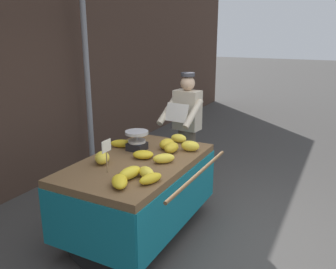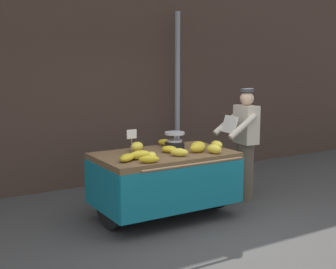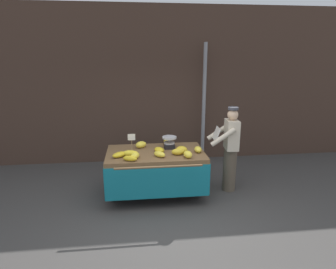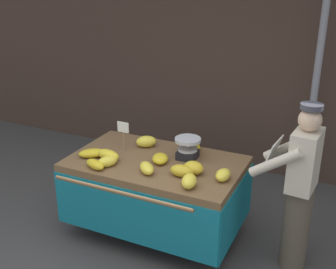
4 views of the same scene
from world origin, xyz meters
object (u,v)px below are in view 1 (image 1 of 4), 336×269
(banana_bunch_0, at_px, (179,138))
(banana_bunch_1, at_px, (120,181))
(banana_bunch_9, at_px, (146,173))
(banana_bunch_2, at_px, (151,179))
(banana_bunch_10, at_px, (164,158))
(price_sign, at_px, (106,149))
(banana_bunch_6, at_px, (102,158))
(street_pole, at_px, (88,83))
(banana_bunch_7, at_px, (143,155))
(weighing_scale, at_px, (137,141))
(banana_bunch_11, at_px, (130,173))
(banana_bunch_4, at_px, (167,144))
(vendor_person, at_px, (186,130))
(banana_bunch_3, at_px, (121,143))
(banana_bunch_8, at_px, (171,148))
(banana_bunch_5, at_px, (190,146))
(banana_cart, at_px, (139,179))

(banana_bunch_0, bearing_deg, banana_bunch_1, -176.12)
(banana_bunch_0, height_order, banana_bunch_9, banana_bunch_9)
(banana_bunch_2, height_order, banana_bunch_10, banana_bunch_10)
(banana_bunch_0, height_order, banana_bunch_1, banana_bunch_0)
(price_sign, bearing_deg, banana_bunch_6, 48.58)
(street_pole, xyz_separation_m, banana_bunch_7, (-1.28, -1.82, -0.54))
(weighing_scale, bearing_deg, banana_bunch_7, -135.06)
(street_pole, distance_m, weighing_scale, 1.97)
(weighing_scale, bearing_deg, banana_bunch_11, -152.35)
(banana_bunch_0, distance_m, banana_bunch_4, 0.31)
(banana_bunch_0, distance_m, banana_bunch_10, 0.76)
(banana_bunch_4, xyz_separation_m, vendor_person, (1.00, 0.20, -0.09))
(banana_bunch_3, height_order, banana_bunch_6, banana_bunch_6)
(banana_bunch_11, bearing_deg, vendor_person, 8.41)
(banana_bunch_8, relative_size, banana_bunch_10, 1.00)
(banana_bunch_2, bearing_deg, banana_bunch_3, 48.50)
(price_sign, height_order, banana_bunch_8, price_sign)
(banana_bunch_6, relative_size, banana_bunch_11, 0.81)
(banana_bunch_7, bearing_deg, banana_bunch_5, -37.06)
(weighing_scale, bearing_deg, banana_bunch_1, -156.59)
(vendor_person, bearing_deg, banana_bunch_10, -165.01)
(banana_bunch_5, height_order, banana_bunch_11, banana_bunch_5)
(banana_bunch_2, relative_size, banana_bunch_3, 0.94)
(banana_bunch_4, bearing_deg, banana_bunch_3, 110.33)
(banana_bunch_1, relative_size, banana_bunch_5, 1.32)
(banana_bunch_4, bearing_deg, banana_bunch_9, -165.30)
(banana_bunch_7, relative_size, banana_bunch_8, 0.97)
(banana_bunch_4, height_order, banana_bunch_8, banana_bunch_4)
(banana_bunch_0, distance_m, banana_bunch_3, 0.74)
(banana_bunch_11, bearing_deg, banana_bunch_5, -10.43)
(banana_bunch_3, xyz_separation_m, banana_bunch_5, (0.26, -0.81, 0.01))
(price_sign, bearing_deg, street_pole, 43.71)
(banana_cart, distance_m, banana_bunch_2, 0.70)
(banana_bunch_5, bearing_deg, vendor_person, 26.95)
(street_pole, distance_m, banana_bunch_7, 2.28)
(banana_cart, xyz_separation_m, banana_bunch_1, (-0.66, -0.22, 0.28))
(street_pole, bearing_deg, banana_bunch_11, -132.25)
(banana_bunch_0, xyz_separation_m, banana_bunch_10, (-0.74, -0.18, -0.00))
(price_sign, xyz_separation_m, banana_bunch_6, (0.18, 0.20, -0.18))
(banana_cart, distance_m, banana_bunch_11, 0.58)
(weighing_scale, xyz_separation_m, banana_bunch_6, (-0.55, 0.09, -0.05))
(street_pole, distance_m, banana_bunch_9, 2.79)
(price_sign, bearing_deg, banana_bunch_8, -19.58)
(banana_cart, bearing_deg, banana_bunch_4, -13.01)
(banana_bunch_1, bearing_deg, banana_bunch_6, 51.74)
(banana_bunch_11, bearing_deg, banana_bunch_9, -59.17)
(banana_bunch_2, relative_size, vendor_person, 0.15)
(banana_bunch_6, distance_m, vendor_person, 1.76)
(vendor_person, bearing_deg, banana_bunch_11, -171.59)
(banana_bunch_0, relative_size, banana_bunch_2, 0.82)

